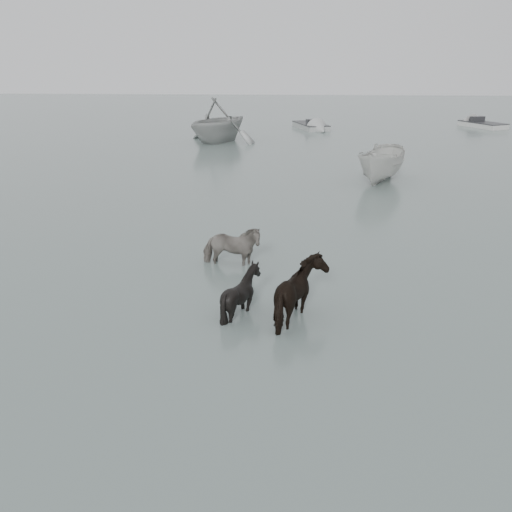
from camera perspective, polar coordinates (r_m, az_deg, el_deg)
name	(u,v)px	position (r m, az deg, el deg)	size (l,w,h in m)	color
ground	(202,317)	(12.33, -5.41, -6.04)	(140.00, 140.00, 0.00)	#53635D
pony_pinto	(231,241)	(14.93, -2.49, 1.51)	(0.74, 1.63, 1.37)	black
pony_dark	(303,286)	(11.86, 4.70, -3.04)	(1.52, 1.30, 1.53)	black
pony_black	(241,284)	(12.22, -1.51, -2.82)	(1.06, 1.20, 1.32)	black
rowboat_trail	(219,119)	(37.00, -3.76, 13.54)	(4.73, 5.48, 2.89)	#A6A9A6
boat_small	(383,163)	(25.70, 12.54, 9.09)	(1.63, 4.34, 1.67)	beige
skiff_mid	(311,123)	(44.07, 5.50, 13.06)	(5.59, 1.60, 0.75)	#999B99
skiff_star	(483,122)	(47.90, 21.74, 12.32)	(5.12, 1.60, 0.75)	#BBBBB6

